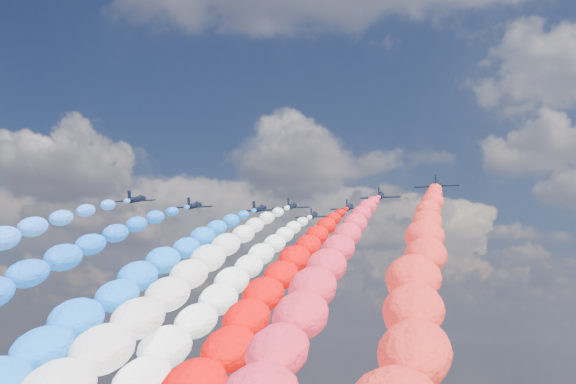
# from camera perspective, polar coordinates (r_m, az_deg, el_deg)

# --- Properties ---
(jet_0) EXTENTS (8.80, 11.77, 5.07)m
(jet_0) POSITION_cam_1_polar(r_m,az_deg,el_deg) (163.18, -11.38, -0.55)
(jet_0) COLOR black
(jet_1) EXTENTS (8.77, 11.74, 5.07)m
(jet_1) POSITION_cam_1_polar(r_m,az_deg,el_deg) (168.85, -7.10, -1.04)
(jet_1) COLOR black
(trail_1) EXTENTS (6.27, 115.73, 45.75)m
(trail_1) POSITION_cam_1_polar(r_m,az_deg,el_deg) (112.90, -17.82, -6.35)
(trail_1) COLOR blue
(jet_2) EXTENTS (8.74, 11.72, 5.07)m
(jet_2) POSITION_cam_1_polar(r_m,az_deg,el_deg) (172.09, -2.19, -1.30)
(jet_2) COLOR black
(trail_2) EXTENTS (6.27, 115.73, 45.75)m
(trail_2) POSITION_cam_1_polar(r_m,az_deg,el_deg) (113.80, -10.21, -6.73)
(trail_2) COLOR #1774FF
(jet_3) EXTENTS (8.88, 11.82, 5.07)m
(jet_3) POSITION_cam_1_polar(r_m,az_deg,el_deg) (168.36, 0.27, -1.09)
(jet_3) COLOR black
(trail_3) EXTENTS (6.27, 115.73, 45.75)m
(trail_3) POSITION_cam_1_polar(r_m,az_deg,el_deg) (109.11, -6.72, -6.65)
(trail_3) COLOR white
(jet_4) EXTENTS (9.05, 11.94, 5.07)m
(jet_4) POSITION_cam_1_polar(r_m,az_deg,el_deg) (181.19, 1.93, -1.80)
(jet_4) COLOR black
(trail_4) EXTENTS (6.27, 115.73, 45.75)m
(trail_4) POSITION_cam_1_polar(r_m,az_deg,el_deg) (121.47, -3.51, -7.15)
(trail_4) COLOR white
(jet_5) EXTENTS (8.66, 11.66, 5.07)m
(jet_5) POSITION_cam_1_polar(r_m,az_deg,el_deg) (170.19, 4.64, -1.16)
(jet_5) COLOR black
(trail_5) EXTENTS (6.27, 115.73, 45.75)m
(trail_5) POSITION_cam_1_polar(r_m,az_deg,el_deg) (109.67, 0.15, -6.75)
(trail_5) COLOR #F50505
(jet_6) EXTENTS (8.69, 11.69, 5.07)m
(jet_6) POSITION_cam_1_polar(r_m,az_deg,el_deg) (157.39, 6.99, -0.31)
(jet_6) COLOR black
(trail_6) EXTENTS (6.27, 115.73, 45.75)m
(trail_6) POSITION_cam_1_polar(r_m,az_deg,el_deg) (96.24, 3.41, -6.13)
(trail_6) COLOR #EE2640
(jet_7) EXTENTS (8.52, 11.56, 5.07)m
(jet_7) POSITION_cam_1_polar(r_m,az_deg,el_deg) (147.52, 11.19, 0.54)
(jet_7) COLOR black
(trail_7) EXTENTS (6.27, 115.73, 45.75)m
(trail_7) POSITION_cam_1_polar(r_m,az_deg,el_deg) (85.74, 10.23, -5.37)
(trail_7) COLOR red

